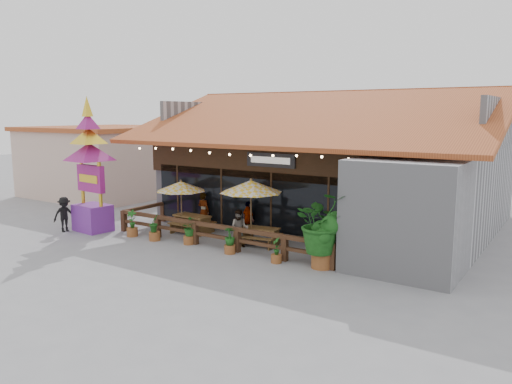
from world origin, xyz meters
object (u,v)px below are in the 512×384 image
Objects in this scene: picnic_table_right at (260,234)px; pedestrian at (64,214)px; umbrella_left at (181,186)px; tropical_plant at (323,224)px; thai_sign_tower at (90,155)px; umbrella_right at (251,187)px; picnic_table_left at (192,221)px.

pedestrian reaches higher than picnic_table_right.
umbrella_left is 7.33m from tropical_plant.
umbrella_right is at bearing 14.95° from thai_sign_tower.
picnic_table_left is 3.52m from picnic_table_right.
thai_sign_tower is at bearing -176.25° from tropical_plant.
umbrella_left reaches higher than picnic_table_right.
thai_sign_tower is 2.76m from pedestrian.
umbrella_left is at bearing 170.29° from tropical_plant.
umbrella_left is 0.44× the size of thai_sign_tower.
pedestrian is (-4.68, -2.85, 0.24)m from picnic_table_left.
picnic_table_right is 3.61m from tropical_plant.
thai_sign_tower reaches higher than tropical_plant.
tropical_plant is 11.55m from pedestrian.
umbrella_left is at bearing -43.83° from pedestrian.
picnic_table_right is 8.65m from pedestrian.
picnic_table_right is 8.11m from thai_sign_tower.
umbrella_right reaches higher than umbrella_left.
umbrella_right is 3.60m from picnic_table_left.
umbrella_left is 3.62m from umbrella_right.
picnic_table_left is 0.63× the size of tropical_plant.
umbrella_right is 3.87m from tropical_plant.
picnic_table_left is (0.46, 0.14, -1.46)m from umbrella_left.
tropical_plant reaches higher than umbrella_left.
umbrella_right reaches higher than tropical_plant.
umbrella_left is 1.54m from picnic_table_left.
umbrella_left is at bearing 179.04° from umbrella_right.
umbrella_right is at bearing -57.85° from pedestrian.
picnic_table_right is at bearing -58.09° from pedestrian.
umbrella_right reaches higher than picnic_table_left.
umbrella_right is at bearing -3.61° from picnic_table_left.
picnic_table_left is (-3.15, 0.20, -1.75)m from umbrella_right.
umbrella_right is 0.42× the size of thai_sign_tower.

